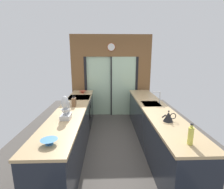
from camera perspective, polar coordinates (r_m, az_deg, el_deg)
The scene contains 12 objects.
ground_plane at distance 4.33m, azimuth 0.46°, elevation -14.94°, with size 5.04×7.60×0.02m, color #4C4742.
back_wall_unit at distance 5.65m, azimuth -0.28°, elevation 7.90°, with size 2.64×0.12×2.70m.
left_counter_run at distance 3.77m, azimuth -13.46°, elevation -11.69°, with size 0.62×3.80×0.92m.
right_counter_run at distance 4.00m, azimuth 14.01°, elevation -10.30°, with size 0.62×3.80×0.92m.
sink_faucet at distance 4.07m, azimuth 15.59°, elevation -0.35°, with size 0.19×0.02×0.29m.
oven_range at distance 4.80m, azimuth -10.83°, elevation -6.29°, with size 0.60×0.60×0.92m.
mixing_bowl_near at distance 2.34m, azimuth -20.56°, elevation -14.80°, with size 0.21×0.21×0.07m.
mixing_bowl_far at distance 5.20m, azimuth -9.94°, elevation 0.94°, with size 0.22×0.22×0.06m.
knife_block at distance 3.83m, azimuth -12.82°, elevation -2.50°, with size 0.08×0.14×0.25m.
stand_mixer at distance 3.09m, azimuth -15.49°, elevation -5.08°, with size 0.17×0.27×0.42m.
kettle at distance 3.04m, azimuth 18.64°, elevation -7.13°, with size 0.25×0.17×0.20m.
soap_bottle at distance 2.38m, azimuth 25.17°, elevation -12.50°, with size 0.07×0.07×0.28m.
Camera 1 is at (-0.16, -3.23, 2.01)m, focal length 26.90 mm.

